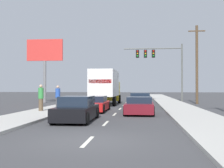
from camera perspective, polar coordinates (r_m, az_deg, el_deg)
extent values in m
plane|color=#3D3D3F|center=(34.93, 2.82, -3.63)|extent=(140.00, 140.00, 0.00)
cube|color=#B2AFA8|center=(30.06, 12.01, -3.98)|extent=(3.02, 80.00, 0.14)
cube|color=#B2AFA8|center=(30.67, -7.18, -3.92)|extent=(3.02, 80.00, 0.14)
cube|color=silver|center=(10.08, -4.79, -11.14)|extent=(0.14, 2.00, 0.01)
cube|color=silver|center=(14.97, -1.23, -7.68)|extent=(0.14, 2.00, 0.01)
cube|color=silver|center=(19.91, 0.54, -5.92)|extent=(0.14, 2.00, 0.01)
cube|color=silver|center=(24.88, 1.60, -4.85)|extent=(0.14, 2.00, 0.01)
cube|color=silver|center=(29.86, 2.31, -4.14)|extent=(0.14, 2.00, 0.01)
cube|color=silver|center=(34.84, 2.81, -3.64)|extent=(0.14, 2.00, 0.01)
cube|color=silver|center=(39.83, 3.19, -3.26)|extent=(0.14, 2.00, 0.01)
cube|color=silver|center=(44.82, 3.48, -2.96)|extent=(0.14, 2.00, 0.01)
cube|color=silver|center=(49.81, 3.71, -2.72)|extent=(0.14, 2.00, 0.01)
cube|color=silver|center=(54.81, 3.91, -2.53)|extent=(0.14, 2.00, 0.01)
cube|color=silver|center=(59.80, 4.07, -2.37)|extent=(0.14, 2.00, 0.01)
cube|color=white|center=(29.45, -1.46, 0.16)|extent=(2.44, 5.94, 2.58)
cube|color=red|center=(26.56, -2.36, 0.52)|extent=(2.11, 0.07, 0.36)
cube|color=yellow|center=(33.31, -0.50, -1.45)|extent=(2.28, 1.91, 2.11)
cylinder|color=black|center=(33.49, -2.41, -2.94)|extent=(0.32, 0.96, 0.96)
cylinder|color=black|center=(33.21, 1.42, -2.96)|extent=(0.32, 0.96, 0.96)
cylinder|color=black|center=(28.50, -4.04, -3.35)|extent=(0.32, 0.96, 0.96)
cylinder|color=black|center=(28.17, 0.46, -3.39)|extent=(0.32, 0.96, 0.96)
cube|color=red|center=(22.26, -3.40, -4.26)|extent=(1.85, 4.70, 0.58)
cube|color=#192333|center=(22.23, -3.40, -2.93)|extent=(1.62, 2.24, 0.45)
cylinder|color=black|center=(24.18, -4.75, -4.22)|extent=(0.22, 0.64, 0.64)
cylinder|color=black|center=(23.93, -0.69, -4.26)|extent=(0.22, 0.64, 0.64)
cylinder|color=black|center=(20.66, -6.55, -4.84)|extent=(0.22, 0.64, 0.64)
cylinder|color=black|center=(20.37, -1.81, -4.90)|extent=(0.22, 0.64, 0.64)
cube|color=black|center=(15.99, -6.92, -5.52)|extent=(1.81, 4.35, 0.67)
cube|color=#192333|center=(16.00, -6.88, -3.35)|extent=(1.59, 2.23, 0.54)
cylinder|color=black|center=(17.78, -8.42, -5.53)|extent=(0.22, 0.64, 0.64)
cylinder|color=black|center=(17.44, -3.02, -5.63)|extent=(0.22, 0.64, 0.64)
cylinder|color=black|center=(14.67, -11.57, -6.57)|extent=(0.22, 0.64, 0.64)
cylinder|color=black|center=(14.26, -5.04, -6.75)|extent=(0.22, 0.64, 0.64)
cube|color=#B7BABF|center=(33.24, 5.90, -3.04)|extent=(1.94, 4.29, 0.59)
cube|color=#192333|center=(33.08, 5.89, -2.11)|extent=(1.66, 2.18, 0.49)
cylinder|color=black|center=(34.84, 4.60, -3.11)|extent=(0.24, 0.65, 0.64)
cylinder|color=black|center=(34.79, 7.37, -3.11)|extent=(0.24, 0.65, 0.64)
cylinder|color=black|center=(31.72, 4.29, -3.36)|extent=(0.24, 0.65, 0.64)
cylinder|color=black|center=(31.66, 7.33, -3.36)|extent=(0.24, 0.65, 0.64)
cube|color=slate|center=(26.30, 5.52, -3.62)|extent=(1.89, 4.69, 0.64)
cube|color=#192333|center=(26.34, 5.52, -2.32)|extent=(1.66, 2.34, 0.55)
cylinder|color=black|center=(28.12, 3.73, -3.72)|extent=(0.22, 0.64, 0.64)
cylinder|color=black|center=(28.11, 7.35, -3.71)|extent=(0.22, 0.64, 0.64)
cylinder|color=black|center=(24.54, 3.43, -4.17)|extent=(0.22, 0.64, 0.64)
cylinder|color=black|center=(24.53, 7.58, -4.17)|extent=(0.22, 0.64, 0.64)
cube|color=maroon|center=(19.98, 5.40, -4.62)|extent=(1.95, 4.06, 0.62)
cube|color=#192333|center=(19.92, 5.40, -3.12)|extent=(1.68, 1.97, 0.43)
cylinder|color=black|center=(21.48, 3.15, -4.68)|extent=(0.23, 0.64, 0.64)
cylinder|color=black|center=(21.44, 7.85, -4.68)|extent=(0.23, 0.64, 0.64)
cylinder|color=black|center=(18.57, 2.57, -5.32)|extent=(0.23, 0.64, 0.64)
cylinder|color=black|center=(18.53, 8.01, -5.33)|extent=(0.23, 0.64, 0.64)
cylinder|color=#595B56|center=(37.24, 13.53, 2.13)|extent=(0.20, 0.20, 7.23)
cylinder|color=#595B56|center=(37.21, 7.95, 6.88)|extent=(7.23, 0.14, 0.14)
cube|color=black|center=(37.13, 8.09, 5.88)|extent=(0.40, 0.56, 0.95)
sphere|color=red|center=(36.86, 8.11, 6.40)|extent=(0.20, 0.20, 0.20)
sphere|color=orange|center=(36.82, 8.11, 5.94)|extent=(0.20, 0.20, 0.20)
sphere|color=green|center=(36.79, 8.11, 5.47)|extent=(0.20, 0.20, 0.20)
cube|color=black|center=(37.11, 6.55, 5.89)|extent=(0.40, 0.56, 0.95)
sphere|color=red|center=(36.83, 6.56, 6.40)|extent=(0.20, 0.20, 0.20)
sphere|color=orange|center=(36.80, 6.56, 5.94)|extent=(0.20, 0.20, 0.20)
sphere|color=green|center=(36.76, 6.56, 5.48)|extent=(0.20, 0.20, 0.20)
cube|color=black|center=(37.11, 5.01, 5.88)|extent=(0.40, 0.56, 0.95)
sphere|color=red|center=(36.83, 5.00, 6.40)|extent=(0.20, 0.20, 0.20)
sphere|color=orange|center=(36.80, 5.00, 5.94)|extent=(0.20, 0.20, 0.20)
sphere|color=green|center=(36.77, 5.00, 5.47)|extent=(0.20, 0.20, 0.20)
cylinder|color=brown|center=(33.04, 16.26, 3.64)|extent=(0.28, 0.28, 8.55)
cube|color=brown|center=(33.51, 16.24, 9.92)|extent=(1.80, 0.12, 0.12)
cylinder|color=slate|center=(35.58, -13.03, 0.45)|extent=(0.36, 0.36, 4.98)
cube|color=red|center=(35.85, -13.01, 6.49)|extent=(4.37, 0.20, 2.56)
cylinder|color=#3F3F42|center=(23.64, -10.55, -3.70)|extent=(0.32, 0.32, 0.85)
cylinder|color=#264CA5|center=(23.61, -10.55, -1.76)|extent=(0.38, 0.38, 0.75)
sphere|color=tan|center=(23.60, -10.55, -0.58)|extent=(0.23, 0.23, 0.23)
cylinder|color=brown|center=(21.65, -13.74, -3.94)|extent=(0.32, 0.32, 0.88)
cylinder|color=#338C3F|center=(21.62, -13.73, -1.76)|extent=(0.38, 0.38, 0.77)
sphere|color=tan|center=(21.62, -13.73, -0.42)|extent=(0.24, 0.24, 0.24)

